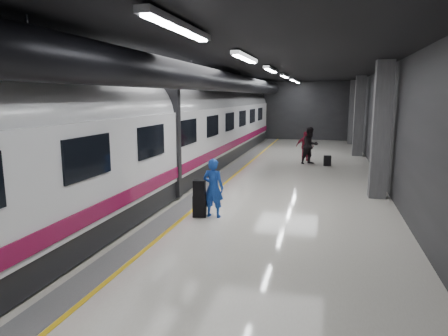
% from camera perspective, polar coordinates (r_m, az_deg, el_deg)
% --- Properties ---
extents(ground, '(40.00, 40.00, 0.00)m').
position_cam_1_polar(ground, '(12.75, 1.13, -5.05)').
color(ground, silver).
rests_on(ground, ground).
extents(platform_hall, '(10.02, 40.02, 4.51)m').
position_cam_1_polar(platform_hall, '(13.30, 0.94, 10.98)').
color(platform_hall, black).
rests_on(platform_hall, ground).
extents(train, '(3.05, 38.00, 4.05)m').
position_cam_1_polar(train, '(13.49, -12.41, 4.50)').
color(train, black).
rests_on(train, ground).
extents(traveler_main, '(0.65, 0.47, 1.66)m').
position_cam_1_polar(traveler_main, '(11.16, -1.54, -2.86)').
color(traveler_main, blue).
rests_on(traveler_main, ground).
extents(suitcase_main, '(0.41, 0.30, 0.61)m').
position_cam_1_polar(suitcase_main, '(11.29, -3.51, -5.48)').
color(suitcase_main, black).
rests_on(suitcase_main, ground).
extents(shoulder_bag, '(0.35, 0.20, 0.44)m').
position_cam_1_polar(shoulder_bag, '(11.13, -3.56, -2.91)').
color(shoulder_bag, black).
rests_on(shoulder_bag, suitcase_main).
extents(traveler_far_a, '(1.15, 1.12, 1.87)m').
position_cam_1_polar(traveler_far_a, '(20.43, 12.21, 3.15)').
color(traveler_far_a, black).
rests_on(traveler_far_a, ground).
extents(traveler_far_b, '(0.95, 0.52, 1.54)m').
position_cam_1_polar(traveler_far_b, '(21.56, 11.48, 3.10)').
color(traveler_far_b, maroon).
rests_on(traveler_far_b, ground).
extents(suitcase_far, '(0.37, 0.26, 0.51)m').
position_cam_1_polar(suitcase_far, '(20.18, 14.54, 1.02)').
color(suitcase_far, black).
rests_on(suitcase_far, ground).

